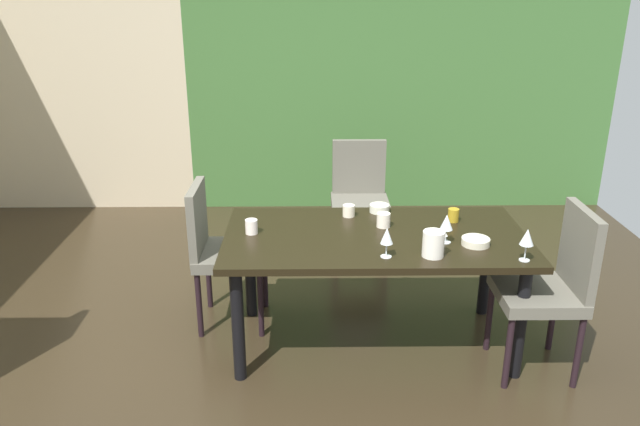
% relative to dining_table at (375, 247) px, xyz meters
% --- Properties ---
extents(ground_plane, '(6.02, 6.11, 0.02)m').
position_rel_dining_table_xyz_m(ground_plane, '(-0.53, -0.48, -0.65)').
color(ground_plane, '#302618').
extents(back_panel_interior, '(2.03, 0.10, 2.70)m').
position_rel_dining_table_xyz_m(back_panel_interior, '(-2.53, 2.53, 0.71)').
color(back_panel_interior, beige).
rests_on(back_panel_interior, ground_plane).
extents(garden_window_panel, '(4.00, 0.10, 2.70)m').
position_rel_dining_table_xyz_m(garden_window_panel, '(0.48, 2.53, 0.71)').
color(garden_window_panel, '#3F6C33').
rests_on(garden_window_panel, ground_plane).
extents(dining_table, '(1.75, 0.92, 0.72)m').
position_rel_dining_table_xyz_m(dining_table, '(0.00, 0.00, 0.00)').
color(dining_table, black).
rests_on(dining_table, ground_plane).
extents(chair_left_far, '(0.44, 0.44, 0.93)m').
position_rel_dining_table_xyz_m(chair_left_far, '(-0.95, 0.28, -0.10)').
color(chair_left_far, '#636053').
rests_on(chair_left_far, ground_plane).
extents(chair_right_near, '(0.44, 0.44, 0.97)m').
position_rel_dining_table_xyz_m(chair_right_near, '(0.96, -0.28, -0.09)').
color(chair_right_near, '#636053').
rests_on(chair_right_near, ground_plane).
extents(chair_head_far, '(0.44, 0.45, 0.94)m').
position_rel_dining_table_xyz_m(chair_head_far, '(0.00, 1.27, -0.10)').
color(chair_head_far, '#636053').
rests_on(chair_head_far, ground_plane).
extents(wine_glass_near_window, '(0.07, 0.07, 0.17)m').
position_rel_dining_table_xyz_m(wine_glass_near_window, '(0.38, -0.12, 0.20)').
color(wine_glass_near_window, silver).
rests_on(wine_glass_near_window, dining_table).
extents(wine_glass_west, '(0.07, 0.07, 0.18)m').
position_rel_dining_table_xyz_m(wine_glass_west, '(0.75, -0.37, 0.21)').
color(wine_glass_west, silver).
rests_on(wine_glass_west, dining_table).
extents(wine_glass_center, '(0.07, 0.07, 0.17)m').
position_rel_dining_table_xyz_m(wine_glass_center, '(0.03, -0.31, 0.20)').
color(wine_glass_center, silver).
rests_on(wine_glass_center, dining_table).
extents(serving_bowl_rear, '(0.13, 0.13, 0.05)m').
position_rel_dining_table_xyz_m(serving_bowl_rear, '(0.06, 0.37, 0.11)').
color(serving_bowl_rear, silver).
rests_on(serving_bowl_rear, dining_table).
extents(serving_bowl_left, '(0.16, 0.16, 0.04)m').
position_rel_dining_table_xyz_m(serving_bowl_left, '(0.54, -0.16, 0.10)').
color(serving_bowl_left, beige).
rests_on(serving_bowl_left, dining_table).
extents(cup_front, '(0.07, 0.07, 0.08)m').
position_rel_dining_table_xyz_m(cup_front, '(0.49, 0.20, 0.12)').
color(cup_front, '#AF8B1F').
rests_on(cup_front, dining_table).
extents(cup_north, '(0.08, 0.08, 0.09)m').
position_rel_dining_table_xyz_m(cup_north, '(0.06, 0.12, 0.12)').
color(cup_north, white).
rests_on(cup_north, dining_table).
extents(cup_east, '(0.07, 0.07, 0.08)m').
position_rel_dining_table_xyz_m(cup_east, '(-0.72, 0.03, 0.12)').
color(cup_east, white).
rests_on(cup_east, dining_table).
extents(cup_south, '(0.08, 0.08, 0.07)m').
position_rel_dining_table_xyz_m(cup_south, '(-0.14, 0.30, 0.12)').
color(cup_south, '#F0E5C8').
rests_on(cup_south, dining_table).
extents(pitcher_right, '(0.13, 0.12, 0.14)m').
position_rel_dining_table_xyz_m(pitcher_right, '(0.28, -0.30, 0.15)').
color(pitcher_right, white).
rests_on(pitcher_right, dining_table).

